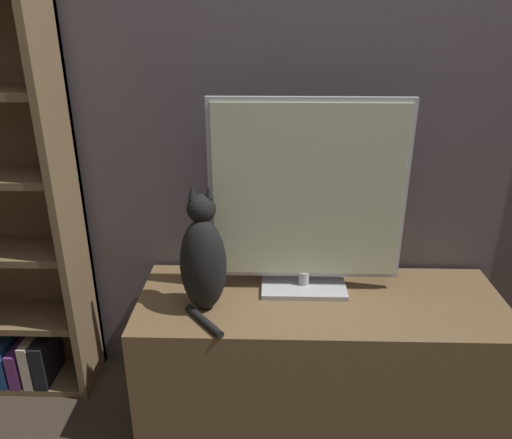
% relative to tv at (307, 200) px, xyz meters
% --- Properties ---
extents(wall_back, '(4.80, 0.05, 2.60)m').
position_rel_tv_xyz_m(wall_back, '(0.06, 0.22, 0.39)').
color(wall_back, '#564C51').
rests_on(wall_back, ground_plane).
extents(tv_stand, '(1.44, 0.53, 0.53)m').
position_rel_tv_xyz_m(tv_stand, '(0.06, -0.09, -0.65)').
color(tv_stand, brown).
rests_on(tv_stand, ground_plane).
extents(tv, '(0.75, 0.20, 0.77)m').
position_rel_tv_xyz_m(tv, '(0.00, 0.00, 0.00)').
color(tv, '#B7B7BC').
rests_on(tv, tv_stand).
extents(cat, '(0.18, 0.29, 0.48)m').
position_rel_tv_xyz_m(cat, '(-0.38, -0.15, -0.18)').
color(cat, black).
rests_on(cat, tv_stand).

